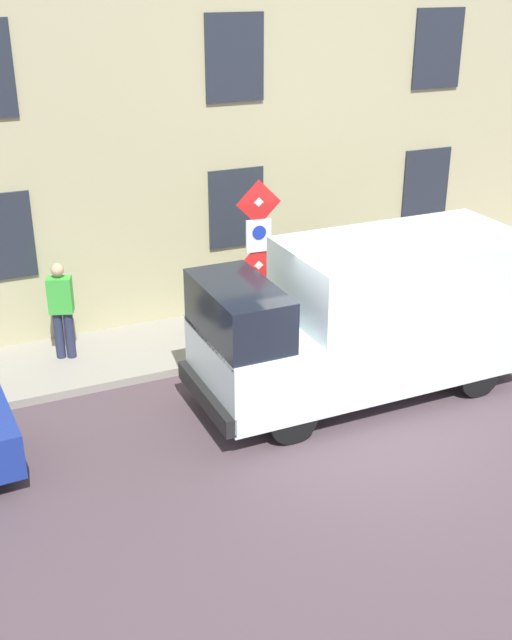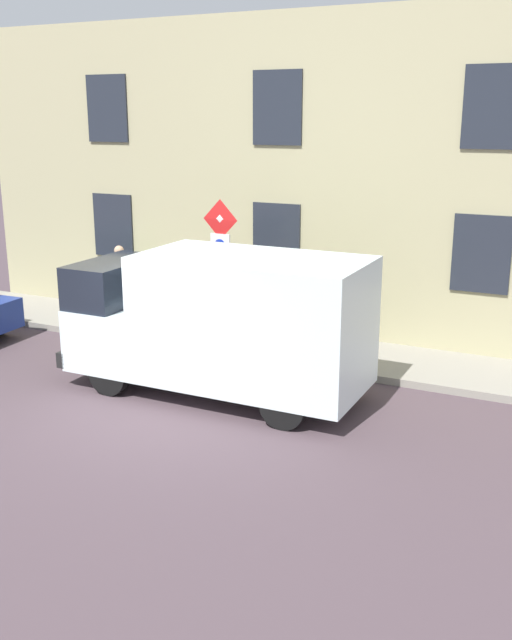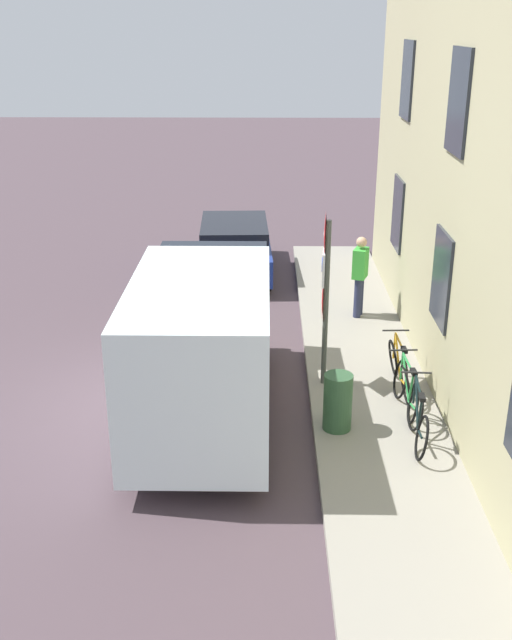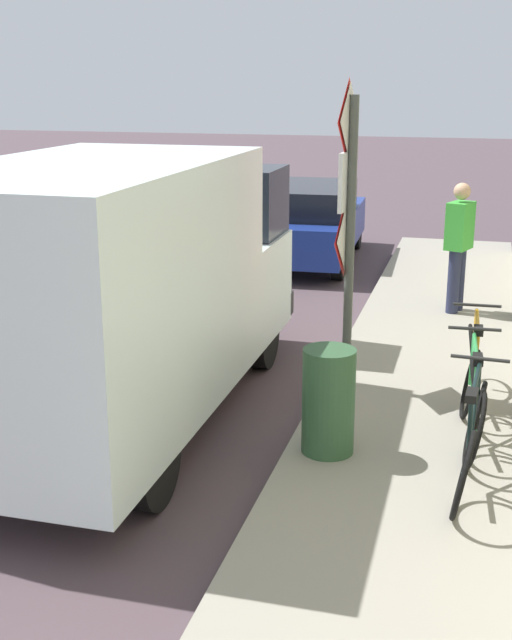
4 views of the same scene
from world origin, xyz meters
The scene contains 10 objects.
ground_plane centered at (0.00, 0.00, 0.00)m, with size 80.00×80.00×0.00m, color #4B3C42.
sidewalk_slab centered at (3.92, 0.00, 0.07)m, with size 2.05×17.68×0.14m, color gray.
building_facade centered at (5.30, 0.00, 3.38)m, with size 0.75×15.68×6.77m.
sign_post_stacked centered at (3.10, 0.37, 1.99)m, with size 0.17×0.56×2.90m.
delivery_van centered at (1.19, -0.67, 1.33)m, with size 2.00×5.33×2.50m.
bicycle_black centered at (4.40, -1.51, 0.51)m, with size 0.46×1.72×0.89m.
bicycle_green centered at (4.40, -0.68, 0.51)m, with size 0.46×1.72×0.89m.
bicycle_orange centered at (4.40, 0.16, 0.51)m, with size 0.46×1.71×0.89m.
pedestrian centered at (4.10, 3.56, 1.07)m, with size 0.38×0.46×1.72m.
litter_bin centered at (3.24, -1.20, 0.59)m, with size 0.44×0.44×0.90m, color #2D5133.
Camera 1 is at (-8.34, 5.55, 6.28)m, focal length 44.05 mm.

